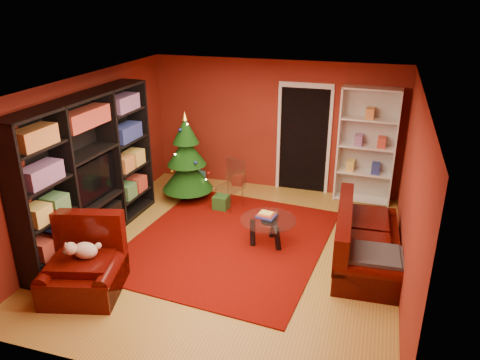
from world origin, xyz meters
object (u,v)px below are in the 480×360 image
(media_unit, at_px, (88,172))
(white_bookshelf, at_px, (367,146))
(armchair, at_px, (82,266))
(christmas_tree, at_px, (187,158))
(gift_box_teal, at_px, (195,179))
(dog, at_px, (85,251))
(gift_box_green, at_px, (221,202))
(coffee_table, at_px, (268,232))
(sofa, at_px, (368,236))
(gift_box_red, at_px, (238,180))
(acrylic_chair, at_px, (229,188))
(rug, at_px, (228,241))

(media_unit, xyz_separation_m, white_bookshelf, (4.09, 2.85, -0.08))
(media_unit, height_order, armchair, media_unit)
(christmas_tree, relative_size, armchair, 1.66)
(gift_box_teal, bearing_deg, armchair, -90.34)
(dog, bearing_deg, armchair, -135.00)
(media_unit, relative_size, gift_box_green, 11.40)
(coffee_table, bearing_deg, gift_box_green, 138.14)
(christmas_tree, xyz_separation_m, sofa, (3.47, -1.36, -0.42))
(gift_box_teal, distance_m, dog, 3.86)
(gift_box_red, height_order, armchair, armchair)
(gift_box_green, xyz_separation_m, acrylic_chair, (0.14, 0.06, 0.29))
(gift_box_green, relative_size, gift_box_red, 1.29)
(white_bookshelf, relative_size, coffee_table, 2.53)
(gift_box_green, height_order, armchair, armchair)
(coffee_table, xyz_separation_m, acrylic_chair, (-1.01, 1.09, 0.19))
(rug, relative_size, armchair, 3.27)
(gift_box_red, bearing_deg, armchair, -101.58)
(christmas_tree, distance_m, gift_box_red, 1.41)
(gift_box_teal, distance_m, white_bookshelf, 3.51)
(dog, bearing_deg, gift_box_green, 59.06)
(media_unit, xyz_separation_m, christmas_tree, (0.83, 1.92, -0.33))
(rug, relative_size, gift_box_red, 16.58)
(white_bookshelf, bearing_deg, media_unit, -142.43)
(rug, height_order, gift_box_green, gift_box_green)
(gift_box_red, height_order, coffee_table, coffee_table)
(rug, xyz_separation_m, gift_box_green, (-0.52, 1.14, 0.13))
(gift_box_green, xyz_separation_m, armchair, (-0.91, -3.00, 0.28))
(coffee_table, bearing_deg, christmas_tree, 146.21)
(armchair, bearing_deg, rug, 38.10)
(dog, bearing_deg, acrylic_chair, 56.98)
(gift_box_green, xyz_separation_m, gift_box_red, (-0.05, 1.21, -0.03))
(rug, distance_m, media_unit, 2.48)
(gift_box_green, height_order, acrylic_chair, acrylic_chair)
(dog, relative_size, coffee_table, 0.45)
(white_bookshelf, bearing_deg, acrylic_chair, -151.56)
(rug, distance_m, white_bookshelf, 3.23)
(gift_box_green, xyz_separation_m, white_bookshelf, (2.48, 1.19, 0.96))
(acrylic_chair, bearing_deg, gift_box_green, -135.73)
(gift_box_red, bearing_deg, white_bookshelf, -0.45)
(gift_box_teal, relative_size, acrylic_chair, 0.37)
(dog, distance_m, acrylic_chair, 3.17)
(rug, distance_m, armchair, 2.38)
(dog, bearing_deg, coffee_table, 28.99)
(gift_box_red, xyz_separation_m, white_bookshelf, (2.53, -0.02, 0.99))
(sofa, height_order, coffee_table, sofa)
(rug, height_order, gift_box_red, gift_box_red)
(gift_box_red, bearing_deg, rug, -76.39)
(gift_box_teal, height_order, gift_box_red, gift_box_teal)
(sofa, distance_m, acrylic_chair, 2.80)
(christmas_tree, bearing_deg, acrylic_chair, -12.57)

